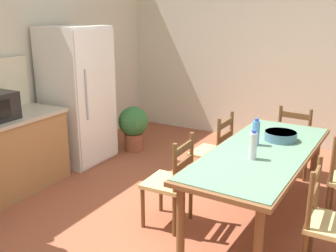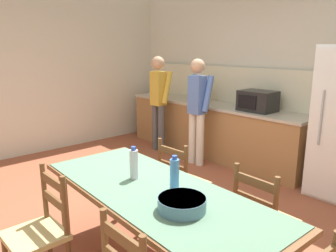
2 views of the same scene
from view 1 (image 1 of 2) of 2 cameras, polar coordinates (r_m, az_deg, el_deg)
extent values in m
plane|color=brown|center=(3.76, 2.42, -16.11)|extent=(8.32, 8.32, 0.00)
cube|color=beige|center=(6.29, 16.42, 10.58)|extent=(0.12, 5.20, 2.90)
cube|color=white|center=(5.46, -13.05, 4.33)|extent=(0.80, 0.68, 1.83)
cube|color=white|center=(5.23, -10.18, 3.98)|extent=(0.76, 0.02, 1.76)
cylinder|color=#A5AAB2|center=(5.02, -11.75, 4.44)|extent=(0.02, 0.02, 0.64)
cylinder|color=brown|center=(3.07, 12.91, -17.03)|extent=(0.07, 0.07, 0.71)
cylinder|color=brown|center=(4.79, 20.59, -5.06)|extent=(0.07, 0.07, 0.71)
cylinder|color=brown|center=(3.28, 1.84, -14.15)|extent=(0.07, 0.07, 0.71)
cylinder|color=brown|center=(4.93, 13.21, -3.80)|extent=(0.07, 0.07, 0.71)
cube|color=brown|center=(3.83, 13.46, -3.80)|extent=(2.19, 0.93, 0.04)
cube|color=#567A60|center=(3.82, 13.48, -3.46)|extent=(2.10, 0.89, 0.01)
cylinder|color=silver|center=(3.54, 12.23, -2.87)|extent=(0.07, 0.07, 0.24)
cylinder|color=#2D51B2|center=(3.50, 12.37, -0.79)|extent=(0.04, 0.04, 0.03)
cylinder|color=#4C8ED6|center=(3.91, 12.63, -1.03)|extent=(0.07, 0.07, 0.24)
cylinder|color=#2D51B2|center=(3.87, 12.76, 0.88)|extent=(0.04, 0.04, 0.03)
cylinder|color=slate|center=(4.14, 16.02, -1.41)|extent=(0.32, 0.32, 0.09)
cylinder|color=slate|center=(4.13, 16.05, -0.94)|extent=(0.31, 0.31, 0.02)
cylinder|color=brown|center=(4.13, -1.05, -9.67)|extent=(0.04, 0.04, 0.41)
cylinder|color=brown|center=(3.85, -3.67, -11.75)|extent=(0.04, 0.04, 0.41)
cylinder|color=brown|center=(4.00, 3.31, -10.65)|extent=(0.04, 0.04, 0.41)
cylinder|color=brown|center=(3.71, 0.95, -12.92)|extent=(0.04, 0.04, 0.41)
cube|color=tan|center=(3.82, -0.11, -8.22)|extent=(0.43, 0.41, 0.04)
cylinder|color=brown|center=(3.80, 3.43, -4.27)|extent=(0.04, 0.04, 0.46)
cylinder|color=brown|center=(3.50, 0.98, -6.13)|extent=(0.04, 0.04, 0.46)
cube|color=brown|center=(3.61, 2.28, -3.26)|extent=(0.36, 0.03, 0.07)
cube|color=brown|center=(3.66, 2.25, -5.50)|extent=(0.36, 0.03, 0.07)
cylinder|color=brown|center=(5.41, 20.26, -4.25)|extent=(0.04, 0.04, 0.41)
cylinder|color=brown|center=(5.49, 16.63, -3.60)|extent=(0.04, 0.04, 0.41)
cylinder|color=brown|center=(5.10, 19.33, -5.42)|extent=(0.04, 0.04, 0.41)
cylinder|color=brown|center=(5.19, 15.49, -4.70)|extent=(0.04, 0.04, 0.41)
cube|color=tan|center=(5.22, 18.14, -2.17)|extent=(0.43, 0.45, 0.04)
cylinder|color=brown|center=(4.95, 19.85, -0.30)|extent=(0.04, 0.04, 0.46)
cylinder|color=brown|center=(5.04, 15.90, 0.35)|extent=(0.04, 0.04, 0.46)
cube|color=brown|center=(4.96, 17.99, 1.45)|extent=(0.05, 0.36, 0.07)
cube|color=brown|center=(5.00, 17.83, -0.23)|extent=(0.05, 0.36, 0.07)
cylinder|color=brown|center=(3.65, 20.11, -14.54)|extent=(0.04, 0.04, 0.41)
cube|color=tan|center=(3.38, 22.92, -13.17)|extent=(0.43, 0.41, 0.04)
cylinder|color=brown|center=(3.11, 19.93, -10.20)|extent=(0.04, 0.04, 0.46)
cylinder|color=brown|center=(3.44, 20.89, -7.71)|extent=(0.04, 0.04, 0.46)
cube|color=brown|center=(3.23, 20.66, -6.82)|extent=(0.36, 0.03, 0.07)
cube|color=brown|center=(3.29, 20.39, -9.26)|extent=(0.36, 0.03, 0.07)
cylinder|color=brown|center=(4.19, 22.12, -10.60)|extent=(0.04, 0.04, 0.41)
cylinder|color=brown|center=(4.52, 22.73, -8.67)|extent=(0.04, 0.04, 0.41)
cylinder|color=brown|center=(4.01, 22.85, -4.51)|extent=(0.04, 0.04, 0.46)
cube|color=brown|center=(4.18, 23.11, -4.01)|extent=(0.36, 0.03, 0.07)
cylinder|color=brown|center=(4.91, 5.26, -5.34)|extent=(0.04, 0.04, 0.41)
cylinder|color=brown|center=(4.62, 3.25, -6.77)|extent=(0.04, 0.04, 0.41)
cylinder|color=brown|center=(4.79, 8.92, -6.09)|extent=(0.04, 0.04, 0.41)
cylinder|color=brown|center=(4.48, 7.12, -7.63)|extent=(0.04, 0.04, 0.41)
cube|color=tan|center=(4.61, 6.23, -3.85)|extent=(0.44, 0.42, 0.04)
cylinder|color=brown|center=(4.63, 9.18, -0.64)|extent=(0.04, 0.04, 0.46)
cylinder|color=brown|center=(4.31, 7.34, -1.85)|extent=(0.04, 0.04, 0.46)
cube|color=brown|center=(4.43, 8.36, 0.36)|extent=(0.36, 0.04, 0.07)
cube|color=brown|center=(4.47, 8.28, -1.51)|extent=(0.36, 0.04, 0.07)
cylinder|color=brown|center=(5.91, -4.99, -2.28)|extent=(0.28, 0.28, 0.26)
sphere|color=#337038|center=(5.82, -5.07, 0.68)|extent=(0.44, 0.44, 0.44)
camera|label=2|loc=(5.28, 35.65, 10.96)|focal=35.00mm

